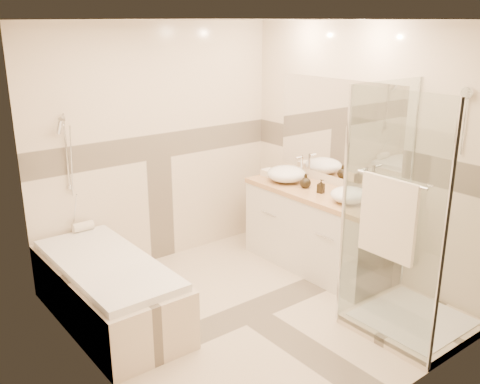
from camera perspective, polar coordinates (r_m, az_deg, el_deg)
room at (r=4.45m, az=1.43°, el=1.71°), size 2.82×3.02×2.52m
bathtub at (r=4.79m, az=-13.88°, el=-9.88°), size 0.75×1.70×0.56m
vanity at (r=5.61m, az=7.97°, el=-3.97°), size 0.58×1.62×0.85m
shower_enclosure at (r=4.64m, az=16.81°, el=-8.35°), size 0.96×0.93×2.04m
vessel_sink_near at (r=5.73m, az=4.98°, el=1.94°), size 0.42×0.42×0.17m
vessel_sink_far at (r=5.16m, az=11.58°, el=-0.31°), size 0.36×0.36×0.14m
faucet_near at (r=5.86m, az=6.55°, el=2.88°), size 0.10×0.03×0.25m
faucet_far at (r=5.28m, az=13.18°, el=1.23°), size 0.13×0.03×0.31m
amenity_bottle_a at (r=5.39m, az=8.63°, el=0.62°), size 0.08×0.08×0.14m
amenity_bottle_b at (r=5.53m, az=7.00°, el=1.20°), size 0.15×0.15×0.15m
folded_towels at (r=5.91m, az=3.36°, el=2.00°), size 0.13×0.22×0.07m
rolled_towel at (r=5.37m, az=-16.40°, el=-3.55°), size 0.20×0.09×0.09m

